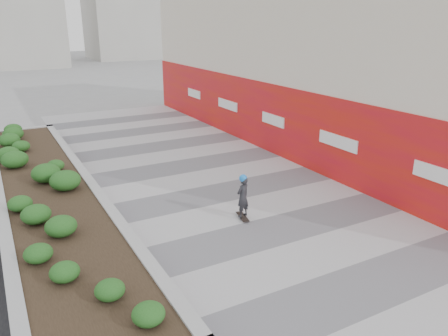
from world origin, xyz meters
The scene contains 6 objects.
ground centered at (0.00, 0.00, 0.00)m, with size 160.00×160.00×0.00m, color gray.
walkway centered at (0.00, 3.00, 0.01)m, with size 8.00×36.00×0.01m, color #A8A8AD.
building centered at (6.98, 8.98, 3.98)m, with size 6.04×24.08×8.00m.
planter centered at (-5.50, 7.00, 0.42)m, with size 3.00×18.00×0.90m.
manhole_cover centered at (0.50, 3.00, 0.00)m, with size 0.44×0.44×0.01m, color #595654.
skateboarder centered at (-0.63, 2.90, 0.70)m, with size 0.52×0.75×1.39m.
Camera 1 is at (-6.75, -7.13, 5.58)m, focal length 35.00 mm.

